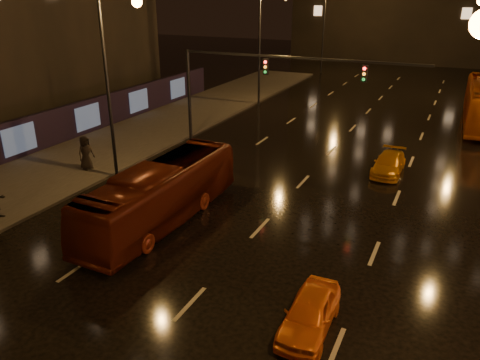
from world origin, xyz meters
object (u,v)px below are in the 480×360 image
object	(u,v)px
bus_red	(161,194)
taxi_far	(389,164)
taxi_near	(310,313)
pedestrian_c	(86,153)

from	to	relation	value
bus_red	taxi_far	world-z (taller)	bus_red
taxi_far	taxi_near	bearing A→B (deg)	-89.85
pedestrian_c	bus_red	bearing A→B (deg)	-102.28
taxi_far	pedestrian_c	size ratio (longest dim) A/B	1.96
bus_red	pedestrian_c	bearing A→B (deg)	156.21
pedestrian_c	taxi_far	bearing A→B (deg)	-53.39
bus_red	taxi_near	bearing A→B (deg)	-26.23
taxi_near	taxi_far	distance (m)	14.87
bus_red	taxi_near	xyz separation A→B (m)	(8.28, -4.18, -0.78)
bus_red	pedestrian_c	size ratio (longest dim) A/B	5.00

